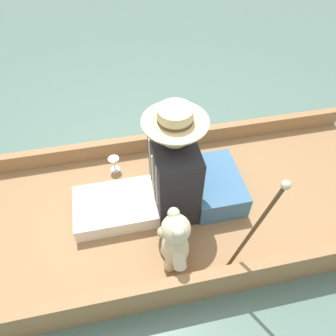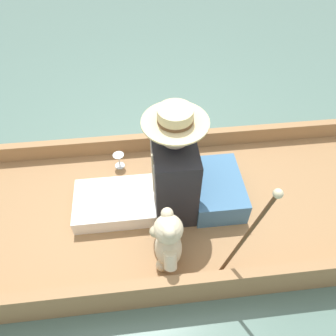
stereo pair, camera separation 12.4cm
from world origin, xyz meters
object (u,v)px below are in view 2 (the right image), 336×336
(seated_person, at_px, (159,177))
(walking_cane, at_px, (250,231))
(wine_glass, at_px, (119,158))
(teddy_bear, at_px, (168,242))

(seated_person, bearing_deg, walking_cane, -147.73)
(seated_person, relative_size, wine_glass, 7.05)
(teddy_bear, xyz_separation_m, wine_glass, (0.78, 0.27, -0.11))
(teddy_bear, bearing_deg, wine_glass, 19.13)
(seated_person, distance_m, walking_cane, 0.67)
(seated_person, height_order, teddy_bear, seated_person)
(seated_person, height_order, walking_cane, seated_person)
(seated_person, height_order, wine_glass, seated_person)
(seated_person, xyz_separation_m, walking_cane, (-0.52, -0.39, 0.17))
(wine_glass, bearing_deg, seated_person, -145.01)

